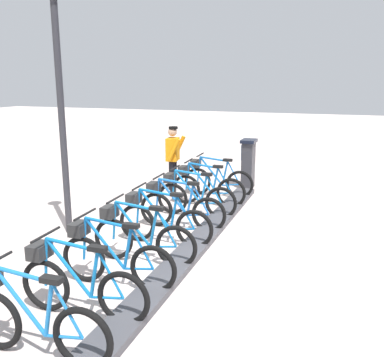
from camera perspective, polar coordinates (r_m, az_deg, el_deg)
The scene contains 14 objects.
ground_plane at distance 7.13m, azimuth -0.13°, elevation -9.90°, with size 60.00×60.00×0.00m, color beige.
dock_rail_base at distance 7.11m, azimuth -0.13°, elevation -9.53°, with size 0.44×8.20×0.10m, color #47474C.
payment_kiosk at distance 11.17m, azimuth 7.51°, elevation 2.07°, with size 0.36×0.52×1.28m.
bike_docked_0 at distance 10.36m, azimuth 3.15°, elevation -0.05°, with size 1.72×0.54×1.02m.
bike_docked_1 at distance 9.59m, azimuth 1.75°, elevation -1.11°, with size 1.72×0.54×1.02m.
bike_docked_2 at distance 8.84m, azimuth 0.11°, elevation -2.35°, with size 1.72×0.54×1.02m.
bike_docked_3 at distance 8.10m, azimuth -1.83°, elevation -3.82°, with size 1.72×0.54×1.02m.
bike_docked_4 at distance 7.38m, azimuth -4.17°, elevation -5.58°, with size 1.72×0.54×1.02m.
bike_docked_5 at distance 6.68m, azimuth -7.03°, elevation -7.69°, with size 1.72×0.54×1.02m.
bike_docked_6 at distance 6.01m, azimuth -10.58°, elevation -10.26°, with size 1.72×0.54×1.02m.
bike_docked_7 at distance 5.39m, azimuth -15.06°, elevation -13.39°, with size 1.72×0.54×1.02m.
bike_docked_8 at distance 4.82m, azimuth -20.82°, elevation -17.19°, with size 1.72×0.54×1.02m.
worker_near_rack at distance 10.59m, azimuth -2.54°, elevation 2.90°, with size 0.49×0.66×1.66m.
lamp_post at distance 7.90m, azimuth -17.37°, elevation 12.85°, with size 0.32×0.32×4.39m.
Camera 1 is at (-2.21, 6.18, 2.80)m, focal length 39.91 mm.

